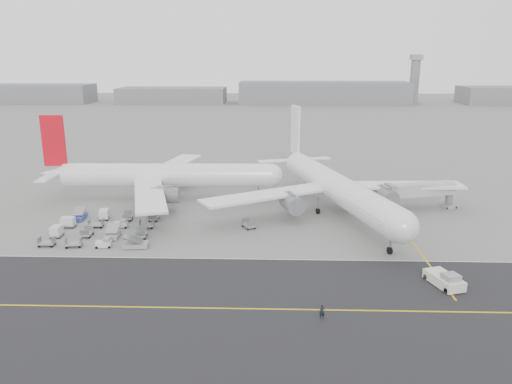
{
  "coord_description": "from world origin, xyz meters",
  "views": [
    {
      "loc": [
        5.91,
        -74.21,
        30.64
      ],
      "look_at": [
        3.23,
        12.0,
        6.96
      ],
      "focal_mm": 35.0,
      "sensor_mm": 36.0,
      "label": 1
    }
  ],
  "objects_px": {
    "airliner_a": "(161,175)",
    "jet_bridge": "(422,191)",
    "airliner_b": "(335,186)",
    "pushback_tug": "(445,280)",
    "control_tower": "(415,78)",
    "ground_crew_a": "(322,312)"
  },
  "relations": [
    {
      "from": "airliner_a",
      "to": "airliner_b",
      "type": "bearing_deg",
      "value": -105.78
    },
    {
      "from": "airliner_a",
      "to": "pushback_tug",
      "type": "distance_m",
      "value": 63.89
    },
    {
      "from": "control_tower",
      "to": "airliner_b",
      "type": "height_order",
      "value": "control_tower"
    },
    {
      "from": "airliner_b",
      "to": "pushback_tug",
      "type": "relative_size",
      "value": 6.93
    },
    {
      "from": "airliner_a",
      "to": "jet_bridge",
      "type": "distance_m",
      "value": 55.08
    },
    {
      "from": "control_tower",
      "to": "ground_crew_a",
      "type": "relative_size",
      "value": 16.9
    },
    {
      "from": "airliner_b",
      "to": "ground_crew_a",
      "type": "distance_m",
      "value": 42.72
    },
    {
      "from": "airliner_a",
      "to": "pushback_tug",
      "type": "height_order",
      "value": "airliner_a"
    },
    {
      "from": "airliner_b",
      "to": "pushback_tug",
      "type": "height_order",
      "value": "airliner_b"
    },
    {
      "from": "pushback_tug",
      "to": "ground_crew_a",
      "type": "relative_size",
      "value": 4.23
    },
    {
      "from": "control_tower",
      "to": "airliner_b",
      "type": "bearing_deg",
      "value": -108.52
    },
    {
      "from": "airliner_a",
      "to": "airliner_b",
      "type": "height_order",
      "value": "airliner_b"
    },
    {
      "from": "airliner_b",
      "to": "ground_crew_a",
      "type": "xyz_separation_m",
      "value": [
        -6.36,
        -41.99,
        -4.61
      ]
    },
    {
      "from": "pushback_tug",
      "to": "ground_crew_a",
      "type": "bearing_deg",
      "value": -170.44
    },
    {
      "from": "airliner_a",
      "to": "airliner_b",
      "type": "relative_size",
      "value": 0.99
    },
    {
      "from": "airliner_b",
      "to": "jet_bridge",
      "type": "distance_m",
      "value": 18.26
    },
    {
      "from": "ground_crew_a",
      "to": "control_tower",
      "type": "bearing_deg",
      "value": 67.15
    },
    {
      "from": "airliner_a",
      "to": "airliner_b",
      "type": "distance_m",
      "value": 37.85
    },
    {
      "from": "jet_bridge",
      "to": "ground_crew_a",
      "type": "relative_size",
      "value": 8.45
    },
    {
      "from": "airliner_a",
      "to": "jet_bridge",
      "type": "xyz_separation_m",
      "value": [
        54.65,
        -6.77,
        -1.23
      ]
    },
    {
      "from": "control_tower",
      "to": "jet_bridge",
      "type": "bearing_deg",
      "value": -104.78
    },
    {
      "from": "jet_bridge",
      "to": "control_tower",
      "type": "bearing_deg",
      "value": 59.46
    }
  ]
}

